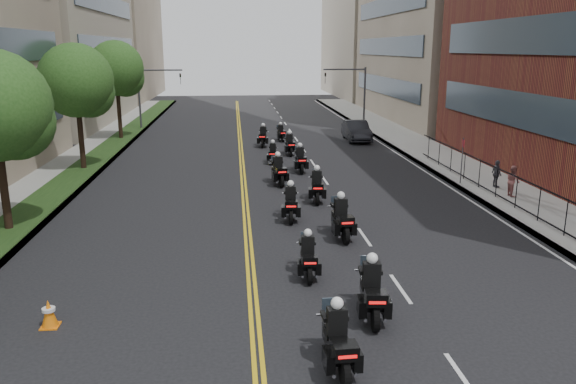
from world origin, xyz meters
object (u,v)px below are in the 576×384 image
object	(u,v)px
motorcycle_7	(300,160)
motorcycle_8	(273,154)
motorcycle_6	(278,172)
pedestrian_b	(513,181)
motorcycle_10	(263,137)
motorcycle_1	(372,293)
motorcycle_4	(291,204)
motorcycle_3	(341,220)
traffic_cone	(49,314)
motorcycle_0	(338,342)
motorcycle_9	(290,145)
parked_sedan	(356,131)
motorcycle_11	(281,134)
motorcycle_5	(317,187)
pedestrian_c	(497,174)
motorcycle_2	(308,258)

from	to	relation	value
motorcycle_7	motorcycle_8	bearing A→B (deg)	116.94
motorcycle_6	pedestrian_b	size ratio (longest dim) A/B	1.59
motorcycle_8	motorcycle_10	xyz separation A→B (m)	(-0.28, 6.55, 0.10)
motorcycle_1	motorcycle_4	xyz separation A→B (m)	(-1.32, 9.45, -0.05)
motorcycle_3	traffic_cone	distance (m)	11.33
motorcycle_6	motorcycle_10	size ratio (longest dim) A/B	1.02
motorcycle_7	motorcycle_8	xyz separation A→B (m)	(-1.48, 2.81, -0.09)
motorcycle_0	motorcycle_9	xyz separation A→B (m)	(1.56, 27.34, -0.02)
motorcycle_9	parked_sedan	bearing A→B (deg)	40.54
motorcycle_3	motorcycle_10	distance (m)	21.81
motorcycle_11	motorcycle_5	bearing A→B (deg)	-97.04
motorcycle_7	motorcycle_11	xyz separation A→B (m)	(-0.20, 11.77, -0.10)
traffic_cone	motorcycle_11	bearing A→B (deg)	73.90
motorcycle_11	motorcycle_3	bearing A→B (deg)	-96.79
motorcycle_0	motorcycle_1	xyz separation A→B (m)	(1.42, 2.50, 0.04)
motorcycle_1	motorcycle_10	size ratio (longest dim) A/B	1.05
motorcycle_0	motorcycle_6	world-z (taller)	motorcycle_6
motorcycle_1	motorcycle_6	distance (m)	16.11
motorcycle_5	motorcycle_10	xyz separation A→B (m)	(-1.79, 16.18, -0.00)
motorcycle_7	motorcycle_4	bearing A→B (deg)	-99.89
motorcycle_11	pedestrian_b	xyz separation A→B (m)	(10.04, -19.06, 0.32)
motorcycle_11	parked_sedan	bearing A→B (deg)	-11.33
motorcycle_5	motorcycle_7	world-z (taller)	motorcycle_5
motorcycle_10	traffic_cone	distance (m)	29.19
motorcycle_5	pedestrian_b	xyz separation A→B (m)	(9.82, -0.47, 0.22)
motorcycle_1	motorcycle_8	size ratio (longest dim) A/B	1.21
motorcycle_11	parked_sedan	distance (m)	6.16
motorcycle_1	motorcycle_8	world-z (taller)	motorcycle_1
motorcycle_8	traffic_cone	world-z (taller)	motorcycle_8
motorcycle_4	parked_sedan	bearing A→B (deg)	74.56
motorcycle_10	motorcycle_9	bearing A→B (deg)	-58.76
motorcycle_9	pedestrian_c	distance (m)	14.95
motorcycle_1	motorcycle_6	size ratio (longest dim) A/B	1.02
motorcycle_4	motorcycle_7	distance (m)	9.86
motorcycle_4	traffic_cone	xyz separation A→B (m)	(-7.49, -9.16, -0.30)
motorcycle_5	motorcycle_7	bearing A→B (deg)	95.83
motorcycle_2	motorcycle_4	world-z (taller)	motorcycle_4
motorcycle_11	motorcycle_0	bearing A→B (deg)	-100.22
motorcycle_7	traffic_cone	bearing A→B (deg)	-116.38
motorcycle_8	traffic_cone	size ratio (longest dim) A/B	2.64
traffic_cone	motorcycle_10	bearing A→B (deg)	75.54
motorcycle_6	pedestrian_c	xyz separation A→B (m)	(11.42, -2.37, 0.16)
pedestrian_c	motorcycle_9	bearing A→B (deg)	37.29
motorcycle_5	parked_sedan	size ratio (longest dim) A/B	0.49
parked_sedan	pedestrian_b	xyz separation A→B (m)	(3.90, -18.67, 0.11)
motorcycle_0	motorcycle_11	bearing A→B (deg)	85.25
motorcycle_2	motorcycle_5	world-z (taller)	motorcycle_5
motorcycle_1	parked_sedan	distance (m)	31.19
pedestrian_c	motorcycle_6	bearing A→B (deg)	73.90
motorcycle_3	motorcycle_10	world-z (taller)	motorcycle_3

